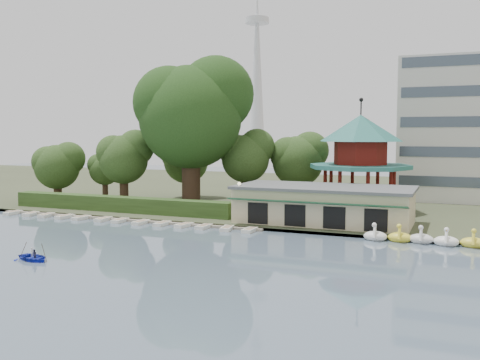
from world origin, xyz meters
The scene contains 14 objects.
ground_plane centered at (0.00, 0.00, 0.00)m, with size 220.00×220.00×0.00m, color slate.
shore centered at (0.00, 52.00, 0.20)m, with size 220.00×70.00×0.40m, color #424930.
embankment centered at (0.00, 17.30, 0.15)m, with size 220.00×0.60×0.30m, color gray.
dock centered at (-12.00, 17.20, 0.12)m, with size 34.00×1.60×0.24m, color gray.
boathouse centered at (10.00, 21.97, 2.37)m, with size 18.60×9.39×3.90m.
pavilion centered at (12.00, 32.00, 7.48)m, with size 12.40×12.40×13.50m.
broadcast_tower centered at (-42.00, 140.00, 33.98)m, with size 8.00×8.00×96.00m.
hedge centered at (-15.00, 20.50, 1.30)m, with size 30.00×2.00×1.80m, color #304D1E.
lamp_post centered at (1.50, 19.00, 3.34)m, with size 0.36×0.36×4.28m.
big_tree centered at (-8.82, 28.22, 12.90)m, with size 14.59×13.60×19.48m.
small_trees centered at (-12.40, 31.66, 6.37)m, with size 40.29×16.83×10.09m.
swan_boats centered at (23.50, 16.58, 0.40)m, with size 17.39×2.08×1.92m.
moored_rowboats centered at (-11.49, 15.89, 0.18)m, with size 32.14×2.60×0.36m.
rowboat_with_passengers centered at (-7.31, -1.72, 0.45)m, with size 4.95×4.09×2.01m.
Camera 1 is at (23.20, -33.43, 9.87)m, focal length 40.00 mm.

